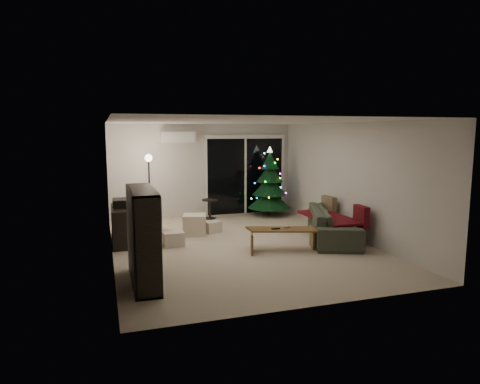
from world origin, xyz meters
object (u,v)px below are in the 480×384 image
(armchair, at_px, (142,217))
(sofa, at_px, (333,224))
(bookshelf, at_px, (131,237))
(coffee_table, at_px, (283,239))
(christmas_tree, at_px, (270,181))
(media_cabinet, at_px, (123,225))

(armchair, bearing_deg, sofa, 164.25)
(bookshelf, distance_m, sofa, 4.56)
(coffee_table, distance_m, christmas_tree, 3.53)
(bookshelf, xyz_separation_m, coffee_table, (2.94, 1.04, -0.52))
(christmas_tree, bearing_deg, bookshelf, -132.53)
(bookshelf, bearing_deg, media_cabinet, 104.14)
(media_cabinet, relative_size, christmas_tree, 0.65)
(coffee_table, relative_size, christmas_tree, 0.71)
(bookshelf, distance_m, media_cabinet, 2.52)
(armchair, relative_size, christmas_tree, 0.46)
(armchair, height_order, coffee_table, armchair)
(armchair, distance_m, christmas_tree, 3.75)
(coffee_table, bearing_deg, media_cabinet, 171.25)
(media_cabinet, xyz_separation_m, coffee_table, (2.94, -1.46, -0.17))
(media_cabinet, relative_size, armchair, 1.40)
(armchair, height_order, sofa, armchair)
(bookshelf, bearing_deg, christmas_tree, 61.61)
(armchair, xyz_separation_m, christmas_tree, (3.53, 1.14, 0.55))
(sofa, relative_size, christmas_tree, 1.21)
(armchair, bearing_deg, christmas_tree, -153.68)
(bookshelf, distance_m, christmas_tree, 5.88)
(media_cabinet, height_order, armchair, armchair)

